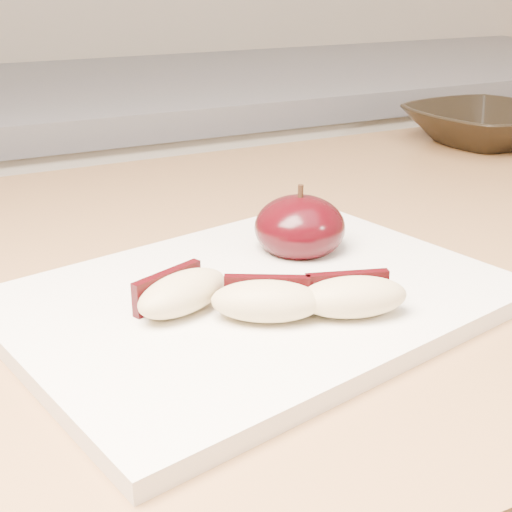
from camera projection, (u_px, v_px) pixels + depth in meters
name	position (u px, v px, depth m)	size (l,w,h in m)	color
back_cabinet	(112.00, 333.00, 1.35)	(2.40, 0.62, 0.94)	silver
cutting_board	(256.00, 299.00, 0.49)	(0.33, 0.24, 0.01)	silver
apple_half	(300.00, 227.00, 0.55)	(0.08, 0.08, 0.06)	black
apple_wedge_a	(181.00, 292.00, 0.45)	(0.08, 0.06, 0.03)	tan
apple_wedge_b	(267.00, 300.00, 0.44)	(0.08, 0.06, 0.03)	tan
apple_wedge_c	(352.00, 296.00, 0.45)	(0.08, 0.05, 0.03)	tan
bowl	(485.00, 125.00, 0.93)	(0.19, 0.19, 0.05)	black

